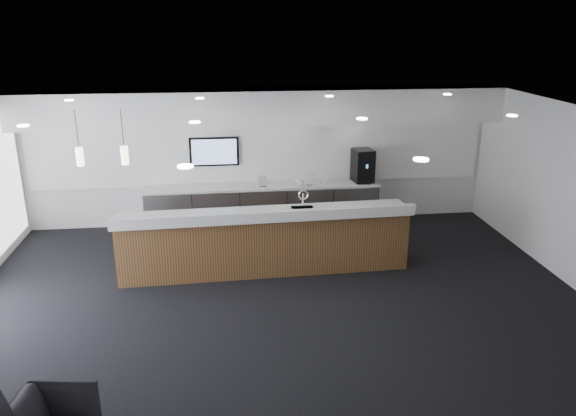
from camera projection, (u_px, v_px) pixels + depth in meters
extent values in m
plane|color=black|center=(281.00, 306.00, 8.95)|extent=(10.00, 10.00, 0.00)
cube|color=black|center=(280.00, 118.00, 7.98)|extent=(10.00, 8.00, 0.02)
cube|color=silver|center=(261.00, 156.00, 12.23)|extent=(10.00, 0.02, 3.00)
cube|color=white|center=(261.00, 106.00, 11.44)|extent=(10.00, 0.90, 0.70)
cube|color=white|center=(261.00, 152.00, 12.17)|extent=(9.80, 0.06, 1.40)
cube|color=#95989D|center=(263.00, 207.00, 12.23)|extent=(5.00, 0.60, 0.90)
cube|color=silver|center=(262.00, 186.00, 12.07)|extent=(5.06, 0.66, 0.05)
cylinder|color=white|center=(168.00, 213.00, 11.68)|extent=(0.60, 0.02, 0.02)
cylinder|color=white|center=(216.00, 212.00, 11.80)|extent=(0.60, 0.02, 0.02)
cylinder|color=white|center=(264.00, 210.00, 11.91)|extent=(0.60, 0.02, 0.02)
cylinder|color=white|center=(310.00, 208.00, 12.02)|extent=(0.60, 0.02, 0.02)
cylinder|color=white|center=(356.00, 206.00, 12.14)|extent=(0.60, 0.02, 0.02)
cube|color=black|center=(214.00, 152.00, 11.98)|extent=(1.05, 0.07, 0.62)
cube|color=#2C53B0|center=(214.00, 152.00, 11.94)|extent=(0.95, 0.01, 0.54)
cylinder|color=#FFF1C6|center=(121.00, 161.00, 8.71)|extent=(0.12, 0.12, 0.30)
cylinder|color=#FFF1C6|center=(74.00, 162.00, 8.63)|extent=(0.12, 0.12, 0.30)
cube|color=#482A18|center=(265.00, 243.00, 10.05)|extent=(5.15, 0.89, 1.05)
cube|color=silver|center=(264.00, 214.00, 9.87)|extent=(5.23, 0.97, 0.06)
cube|color=silver|center=(267.00, 217.00, 9.47)|extent=(5.20, 0.30, 0.18)
cylinder|color=white|center=(303.00, 201.00, 10.02)|extent=(0.04, 0.04, 0.28)
torus|color=white|center=(303.00, 195.00, 9.91)|extent=(0.19, 0.04, 0.19)
cube|color=black|center=(363.00, 166.00, 12.22)|extent=(0.46, 0.51, 0.71)
cube|color=white|center=(365.00, 184.00, 12.10)|extent=(0.26, 0.12, 0.02)
cube|color=silver|center=(263.00, 181.00, 11.92)|extent=(0.18, 0.03, 0.25)
cube|color=silver|center=(310.00, 179.00, 12.02)|extent=(0.19, 0.07, 0.26)
imported|color=white|center=(326.00, 182.00, 12.10)|extent=(0.11, 0.11, 0.10)
imported|color=white|center=(320.00, 182.00, 12.09)|extent=(0.15, 0.15, 0.10)
imported|color=white|center=(313.00, 182.00, 12.07)|extent=(0.13, 0.13, 0.10)
imported|color=white|center=(307.00, 183.00, 12.06)|extent=(0.14, 0.14, 0.10)
imported|color=white|center=(300.00, 183.00, 12.04)|extent=(0.15, 0.15, 0.10)
imported|color=white|center=(294.00, 183.00, 12.02)|extent=(0.12, 0.12, 0.10)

